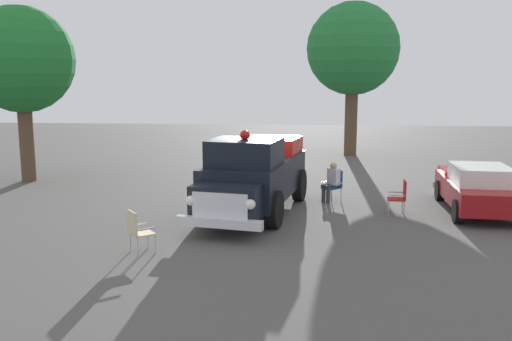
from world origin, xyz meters
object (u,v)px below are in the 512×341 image
at_px(lawn_chair_near_truck, 334,183).
at_px(spectator_seated, 332,181).
at_px(oak_tree_right, 21,61).
at_px(vintage_fire_truck, 254,174).
at_px(classic_hot_rod, 477,187).
at_px(lawn_chair_spare, 400,195).
at_px(lawn_chair_by_car, 137,229).
at_px(oak_tree_left, 353,50).

height_order(lawn_chair_near_truck, spectator_seated, spectator_seated).
distance_m(spectator_seated, oak_tree_right, 12.63).
height_order(vintage_fire_truck, spectator_seated, vintage_fire_truck).
xyz_separation_m(classic_hot_rod, lawn_chair_spare, (-0.55, 2.38, -0.16)).
bearing_deg(classic_hot_rod, lawn_chair_by_car, 117.71).
xyz_separation_m(vintage_fire_truck, oak_tree_left, (12.64, -3.96, 4.20)).
xyz_separation_m(vintage_fire_truck, oak_tree_right, (4.35, 9.28, 3.46)).
distance_m(lawn_chair_spare, oak_tree_right, 14.85).
bearing_deg(lawn_chair_near_truck, oak_tree_right, 77.72).
xyz_separation_m(lawn_chair_near_truck, lawn_chair_spare, (-1.65, -1.86, 0.00)).
height_order(lawn_chair_by_car, lawn_chair_spare, same).
height_order(lawn_chair_near_truck, oak_tree_right, oak_tree_right).
relative_size(vintage_fire_truck, spectator_seated, 4.85).
bearing_deg(lawn_chair_near_truck, lawn_chair_spare, -131.59).
bearing_deg(spectator_seated, lawn_chair_near_truck, -45.39).
relative_size(lawn_chair_near_truck, lawn_chair_by_car, 1.00).
height_order(spectator_seated, oak_tree_left, oak_tree_left).
bearing_deg(oak_tree_right, lawn_chair_by_car, -140.65).
relative_size(classic_hot_rod, lawn_chair_near_truck, 4.39).
relative_size(classic_hot_rod, lawn_chair_spare, 4.39).
bearing_deg(classic_hot_rod, spectator_seated, 76.89).
bearing_deg(classic_hot_rod, lawn_chair_spare, 103.04).
relative_size(vintage_fire_truck, oak_tree_right, 0.93).
height_order(classic_hot_rod, oak_tree_right, oak_tree_right).
bearing_deg(vintage_fire_truck, lawn_chair_by_car, 150.07).
relative_size(classic_hot_rod, oak_tree_left, 0.57).
bearing_deg(lawn_chair_near_truck, oak_tree_left, -7.63).
bearing_deg(lawn_chair_near_truck, lawn_chair_by_car, 140.42).
height_order(vintage_fire_truck, lawn_chair_near_truck, vintage_fire_truck).
bearing_deg(lawn_chair_spare, lawn_chair_near_truck, 48.41).
distance_m(oak_tree_left, oak_tree_right, 15.64).
relative_size(vintage_fire_truck, lawn_chair_spare, 6.13).
bearing_deg(oak_tree_left, vintage_fire_truck, 162.61).
height_order(classic_hot_rod, lawn_chair_by_car, classic_hot_rod).
xyz_separation_m(lawn_chair_by_car, spectator_seated, (5.79, -4.77, 0.11)).
height_order(vintage_fire_truck, oak_tree_left, oak_tree_left).
distance_m(classic_hot_rod, lawn_chair_near_truck, 4.38).
xyz_separation_m(classic_hot_rod, lawn_chair_by_car, (-4.78, 9.10, -0.16)).
xyz_separation_m(lawn_chair_near_truck, spectator_seated, (-0.09, 0.09, 0.11)).
height_order(spectator_seated, oak_tree_right, oak_tree_right).
xyz_separation_m(classic_hot_rod, lawn_chair_near_truck, (1.10, 4.24, -0.16)).
relative_size(lawn_chair_by_car, oak_tree_right, 0.15).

